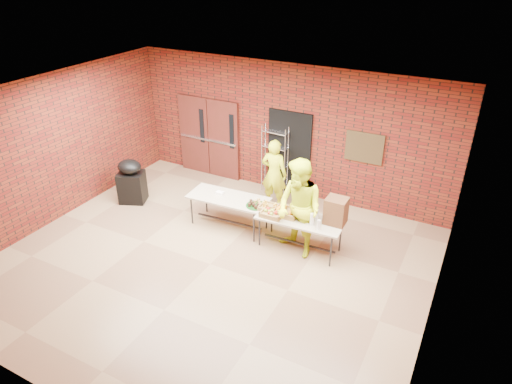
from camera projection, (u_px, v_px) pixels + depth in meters
room at (206, 192)px, 8.13m from camera, size 8.08×7.08×3.28m
double_doors at (209, 137)px, 11.97m from camera, size 1.78×0.12×2.10m
dark_doorway at (289, 153)px, 11.05m from camera, size 1.10×0.06×2.10m
bronze_plaque at (364, 148)px, 10.06m from camera, size 0.85×0.04×0.70m
wire_rack at (275, 160)px, 11.15m from camera, size 0.65×0.25×1.73m
table_left at (228, 200)px, 9.80m from camera, size 1.79×0.83×0.72m
table_right at (300, 221)px, 9.06m from camera, size 1.75×0.79×0.71m
basket_bananas at (270, 208)px, 9.29m from camera, size 0.42×0.33×0.13m
basket_oranges at (286, 212)px, 9.13m from camera, size 0.49×0.38×0.15m
basket_apples at (272, 213)px, 9.09m from camera, size 0.43×0.34×0.13m
muffin_tray at (256, 204)px, 9.42m from camera, size 0.43×0.43×0.11m
napkin_box at (220, 193)px, 9.89m from camera, size 0.17×0.11×0.06m
coffee_dispenser at (336, 211)px, 8.77m from camera, size 0.40×0.36×0.53m
cup_stack_front at (312, 219)px, 8.76m from camera, size 0.08×0.08×0.25m
cup_stack_mid at (319, 225)px, 8.62m from camera, size 0.07×0.07×0.21m
cup_stack_back at (316, 215)px, 8.90m from camera, size 0.08×0.08×0.25m
covered_grill at (131, 181)px, 10.86m from camera, size 0.74×0.69×1.08m
volunteer_woman at (274, 174)px, 10.51m from camera, size 0.64×0.44×1.68m
volunteer_man at (299, 209)px, 8.77m from camera, size 1.21×1.10×2.01m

